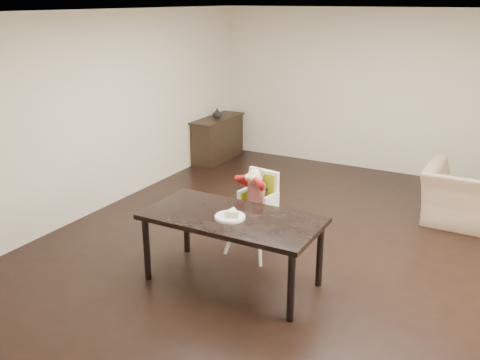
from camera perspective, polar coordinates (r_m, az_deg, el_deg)
The scene contains 8 objects.
ground at distance 6.48m, azimuth 6.67°, elevation -7.23°, with size 7.00×7.00×0.00m, color black.
room_walls at distance 5.91m, azimuth 7.35°, elevation 9.15°, with size 6.02×7.02×2.71m.
dining_table at distance 5.44m, azimuth -0.85°, elevation -4.62°, with size 1.80×0.90×0.75m.
high_chair at distance 6.08m, azimuth 1.86°, elevation -1.42°, with size 0.49×0.49×1.03m.
plate at distance 5.33m, azimuth -0.99°, elevation -3.81°, with size 0.34×0.34×0.09m.
armchair at distance 7.53m, azimuth 23.69°, elevation -0.72°, with size 1.19×0.77×1.04m, color #A08266.
sideboard at distance 9.80m, azimuth -2.39°, elevation 4.43°, with size 0.44×1.26×0.79m.
vase at distance 9.68m, azimuth -2.45°, elevation 7.13°, with size 0.16×0.17×0.16m, color #99999E.
Camera 1 is at (2.10, -5.43, 2.84)m, focal length 40.00 mm.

